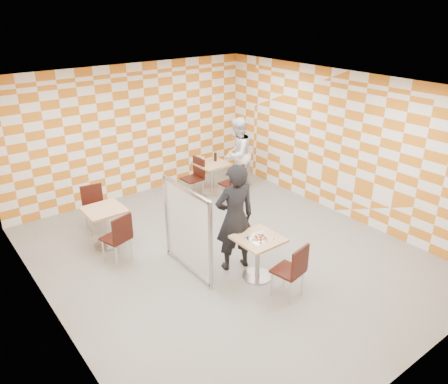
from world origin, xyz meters
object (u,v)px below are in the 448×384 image
at_px(chair_main_front, 293,268).
at_px(man_dark, 235,218).
at_px(main_table, 258,251).
at_px(chair_empty_far, 94,204).
at_px(soda_bottle, 215,157).
at_px(chair_second_front, 234,181).
at_px(chair_second_side, 195,174).
at_px(second_table, 212,173).
at_px(sport_bottle, 203,159).
at_px(chair_empty_near, 119,235).
at_px(man_white, 237,154).
at_px(empty_table, 105,221).
at_px(partition, 187,230).

xyz_separation_m(chair_main_front, man_dark, (-0.17, 1.21, 0.40)).
height_order(main_table, chair_empty_far, chair_empty_far).
xyz_separation_m(chair_main_front, soda_bottle, (1.54, 4.06, 0.31)).
xyz_separation_m(chair_second_front, soda_bottle, (0.12, 0.85, 0.31)).
bearing_deg(chair_empty_far, chair_second_side, 2.87).
xyz_separation_m(second_table, chair_second_front, (0.03, -0.78, 0.04)).
bearing_deg(sport_bottle, chair_empty_near, -150.72).
bearing_deg(main_table, man_white, 56.34).
bearing_deg(main_table, sport_bottle, 69.31).
bearing_deg(chair_second_side, second_table, -11.54).
xyz_separation_m(main_table, chair_second_front, (1.48, 2.48, 0.04)).
xyz_separation_m(empty_table, chair_empty_far, (0.08, 0.72, 0.04)).
bearing_deg(chair_empty_far, sport_bottle, 4.03).
relative_size(second_table, soda_bottle, 3.26).
xyz_separation_m(chair_second_side, chair_empty_far, (-2.49, -0.12, 0.00)).
bearing_deg(man_dark, sport_bottle, -100.48).
bearing_deg(chair_main_front, chair_empty_near, 123.18).
distance_m(main_table, partition, 1.20).
distance_m(main_table, chair_second_side, 3.50).
bearing_deg(man_dark, soda_bottle, -105.89).
relative_size(chair_main_front, man_white, 0.52).
distance_m(empty_table, man_white, 3.67).
bearing_deg(second_table, soda_bottle, 23.17).
bearing_deg(second_table, main_table, -113.86).
distance_m(empty_table, man_dark, 2.52).
relative_size(chair_main_front, sport_bottle, 4.62).
relative_size(empty_table, chair_empty_near, 0.81).
bearing_deg(man_white, chair_second_side, -38.09).
bearing_deg(soda_bottle, chair_empty_near, -154.38).
height_order(chair_main_front, partition, partition).
bearing_deg(chair_empty_near, chair_second_front, 12.57).
height_order(chair_empty_far, man_dark, man_dark).
xyz_separation_m(empty_table, chair_second_front, (3.02, -0.02, 0.04)).
height_order(chair_second_front, soda_bottle, soda_bottle).
relative_size(main_table, second_table, 1.00).
bearing_deg(man_white, partition, 13.94).
distance_m(chair_second_side, chair_empty_far, 2.50).
distance_m(second_table, empty_table, 3.08).
distance_m(man_dark, soda_bottle, 3.32).
relative_size(chair_empty_far, soda_bottle, 4.02).
height_order(chair_second_front, chair_empty_far, same).
relative_size(man_dark, sport_bottle, 9.44).
height_order(man_white, sport_bottle, man_white).
relative_size(chair_second_front, partition, 0.60).
xyz_separation_m(second_table, sport_bottle, (-0.15, 0.15, 0.33)).
bearing_deg(man_white, chair_second_front, 22.21).
xyz_separation_m(chair_second_front, chair_second_side, (-0.45, 0.87, 0.00)).
bearing_deg(second_table, chair_empty_far, -179.20).
distance_m(sport_bottle, soda_bottle, 0.32).
height_order(main_table, second_table, same).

